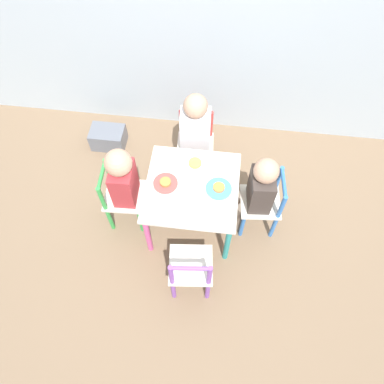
# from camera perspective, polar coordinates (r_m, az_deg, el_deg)

# --- Properties ---
(ground_plane) EXTENTS (6.00, 6.00, 0.00)m
(ground_plane) POSITION_cam_1_polar(r_m,az_deg,el_deg) (2.72, 0.00, -4.21)
(ground_plane) COLOR #7F664C
(kids_table) EXTENTS (0.58, 0.58, 0.45)m
(kids_table) POSITION_cam_1_polar(r_m,az_deg,el_deg) (2.39, 0.00, 0.02)
(kids_table) COLOR silver
(kids_table) RESTS_ON ground_plane
(chair_red) EXTENTS (0.28, 0.28, 0.53)m
(chair_red) POSITION_cam_1_polar(r_m,az_deg,el_deg) (2.76, 0.51, 7.09)
(chair_red) COLOR silver
(chair_red) RESTS_ON ground_plane
(chair_green) EXTENTS (0.27, 0.27, 0.53)m
(chair_green) POSITION_cam_1_polar(r_m,az_deg,el_deg) (2.55, -10.66, -0.75)
(chair_green) COLOR silver
(chair_green) RESTS_ON ground_plane
(chair_blue) EXTENTS (0.28, 0.28, 0.53)m
(chair_blue) POSITION_cam_1_polar(r_m,az_deg,el_deg) (2.53, 10.80, -1.73)
(chair_blue) COLOR silver
(chair_blue) RESTS_ON ground_plane
(chair_purple) EXTENTS (0.29, 0.29, 0.53)m
(chair_purple) POSITION_cam_1_polar(r_m,az_deg,el_deg) (2.29, -0.20, -11.79)
(chair_purple) COLOR silver
(chair_purple) RESTS_ON ground_plane
(child_back) EXTENTS (0.21, 0.22, 0.79)m
(child_back) POSITION_cam_1_polar(r_m,az_deg,el_deg) (2.56, 0.48, 8.92)
(child_back) COLOR #7A6B5B
(child_back) RESTS_ON ground_plane
(child_left) EXTENTS (0.22, 0.21, 0.74)m
(child_left) POSITION_cam_1_polar(r_m,az_deg,el_deg) (2.38, -9.95, 1.46)
(child_left) COLOR #4C608E
(child_left) RESTS_ON ground_plane
(child_right) EXTENTS (0.22, 0.21, 0.72)m
(child_right) POSITION_cam_1_polar(r_m,az_deg,el_deg) (2.38, 9.95, 0.27)
(child_right) COLOR #7A6B5B
(child_right) RESTS_ON ground_plane
(plate_back) EXTENTS (0.18, 0.18, 0.03)m
(plate_back) POSITION_cam_1_polar(r_m,az_deg,el_deg) (2.41, 0.47, 4.31)
(plate_back) COLOR white
(plate_back) RESTS_ON kids_table
(plate_left) EXTENTS (0.15, 0.15, 0.03)m
(plate_left) POSITION_cam_1_polar(r_m,az_deg,el_deg) (2.34, -4.06, 1.39)
(plate_left) COLOR #E54C47
(plate_left) RESTS_ON kids_table
(plate_right) EXTENTS (0.16, 0.16, 0.03)m
(plate_right) POSITION_cam_1_polar(r_m,az_deg,el_deg) (2.32, 4.10, 0.57)
(plate_right) COLOR #4C9EE0
(plate_right) RESTS_ON kids_table
(storage_bin) EXTENTS (0.27, 0.18, 0.16)m
(storage_bin) POSITION_cam_1_polar(r_m,az_deg,el_deg) (3.11, -12.64, 8.11)
(storage_bin) COLOR slate
(storage_bin) RESTS_ON ground_plane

